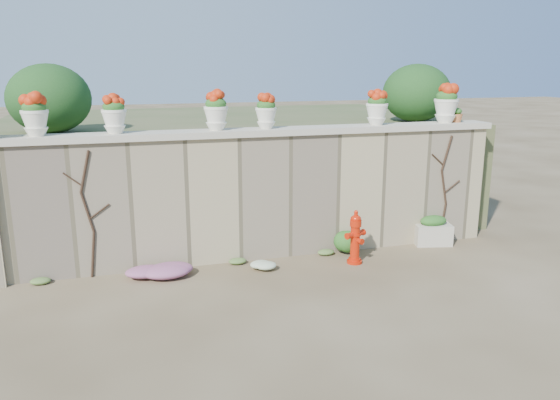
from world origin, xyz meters
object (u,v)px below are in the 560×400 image
object	(u,v)px
fire_hydrant	(355,237)
planter_box	(433,231)
terracotta_pot	(457,116)
urn_pot_0	(35,115)

from	to	relation	value
fire_hydrant	planter_box	bearing A→B (deg)	-5.87
fire_hydrant	planter_box	xyz separation A→B (m)	(1.70, 0.48, -0.19)
planter_box	terracotta_pot	bearing A→B (deg)	43.65
fire_hydrant	terracotta_pot	xyz separation A→B (m)	(2.21, 0.78, 1.78)
planter_box	terracotta_pot	world-z (taller)	terracotta_pot
urn_pot_0	terracotta_pot	xyz separation A→B (m)	(6.79, 0.00, -0.18)
planter_box	terracotta_pot	distance (m)	2.06
fire_hydrant	urn_pot_0	world-z (taller)	urn_pot_0
planter_box	urn_pot_0	xyz separation A→B (m)	(-6.28, 0.30, 2.15)
terracotta_pot	urn_pot_0	bearing A→B (deg)	180.00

